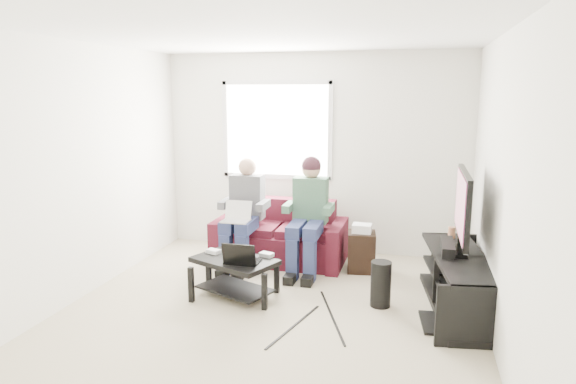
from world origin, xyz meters
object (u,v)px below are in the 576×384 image
Objects in this scene: subwoofer at (381,284)px; tv_stand at (459,285)px; sofa at (281,238)px; tv at (463,207)px; coffee_table at (235,269)px; end_table at (361,250)px.

tv_stand is at bearing 8.56° from subwoofer.
tv is (2.06, -0.91, 0.72)m from sofa.
tv is at bearing 91.47° from tv_stand.
coffee_table is (-0.16, -1.26, 0.02)m from sofa.
tv_stand is 2.97× the size of end_table.
end_table reaches higher than tv_stand.
sofa is at bearing 139.83° from subwoofer.
tv is at bearing 9.08° from coffee_table.
tv_stand reaches higher than coffee_table.
end_table is (1.18, 1.12, -0.05)m from coffee_table.
sofa is at bearing 156.32° from tv.
tv_stand is 0.77m from tv.
tv is 1.49m from end_table.
coffee_table is 2.11× the size of subwoofer.
sofa is 1.46× the size of tv.
sofa is at bearing 172.23° from end_table.
subwoofer is at bearing -164.03° from tv.
end_table is at bearing 140.27° from tv_stand.
sofa is 0.94× the size of tv_stand.
tv_stand reaches higher than subwoofer.
tv is at bearing -36.39° from end_table.
sofa is 3.50× the size of subwoofer.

